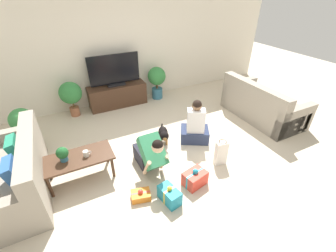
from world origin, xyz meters
name	(u,v)px	position (x,y,z in m)	size (l,w,h in m)	color
ground_plane	(173,156)	(0.00, 0.00, 0.00)	(16.00, 16.00, 0.00)	beige
wall_back	(121,48)	(0.00, 2.63, 1.30)	(8.40, 0.06, 2.60)	silver
sofa_left	(12,177)	(-2.38, 0.31, 0.30)	(0.93, 1.73, 0.85)	gray
sofa_right	(261,106)	(2.38, 0.33, 0.29)	(0.93, 1.73, 0.85)	gray
coffee_table	(78,160)	(-1.50, 0.19, 0.36)	(1.01, 0.50, 0.41)	#472D1E
tv_console	(118,95)	(-0.29, 2.35, 0.26)	(1.36, 0.43, 0.53)	#472D1E
tv	(115,72)	(-0.29, 2.35, 0.85)	(1.17, 0.20, 0.73)	black
potted_plant_back_left	(71,94)	(-1.32, 2.30, 0.52)	(0.48, 0.48, 0.80)	#A36042
potted_plant_corner_left	(24,125)	(-2.23, 1.53, 0.43)	(0.41, 0.41, 0.74)	beige
potted_plant_back_right	(157,79)	(0.74, 2.30, 0.51)	(0.45, 0.45, 0.82)	#336B84
person_kneeling	(150,153)	(-0.48, -0.12, 0.33)	(0.35, 0.80, 0.77)	#23232D
person_sitting	(195,127)	(0.59, 0.24, 0.30)	(0.65, 0.62, 0.87)	#283351
dog	(163,134)	(0.01, 0.41, 0.22)	(0.28, 0.51, 0.35)	black
gift_box_a	(141,195)	(-0.83, -0.60, 0.05)	(0.31, 0.25, 0.16)	orange
gift_box_b	(195,178)	(-0.01, -0.72, 0.12)	(0.38, 0.31, 0.29)	red
gift_box_c	(170,195)	(-0.50, -0.83, 0.11)	(0.25, 0.36, 0.28)	teal
gift_bag_a	(221,153)	(0.62, -0.52, 0.22)	(0.21, 0.15, 0.45)	white
mug	(86,153)	(-1.37, 0.16, 0.45)	(0.12, 0.08, 0.09)	silver
tabletop_plant	(62,154)	(-1.68, 0.20, 0.53)	(0.17, 0.17, 0.22)	#336B84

